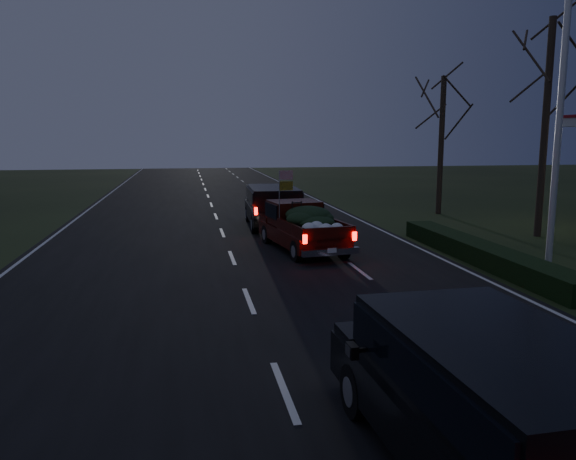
{
  "coord_description": "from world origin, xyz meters",
  "views": [
    {
      "loc": [
        -1.43,
        -13.18,
        3.96
      ],
      "look_at": [
        1.44,
        2.6,
        1.3
      ],
      "focal_mm": 35.0,
      "sensor_mm": 36.0,
      "label": 1
    }
  ],
  "objects": [
    {
      "name": "hedge_row",
      "position": [
        7.8,
        3.0,
        0.3
      ],
      "size": [
        1.0,
        10.0,
        0.6
      ],
      "primitive_type": "cube",
      "color": "black",
      "rests_on": "ground"
    },
    {
      "name": "road_asphalt",
      "position": [
        0.0,
        0.0,
        0.01
      ],
      "size": [
        14.0,
        120.0,
        0.02
      ],
      "primitive_type": "cube",
      "color": "black",
      "rests_on": "ground"
    },
    {
      "name": "ground",
      "position": [
        0.0,
        0.0,
        0.0
      ],
      "size": [
        120.0,
        120.0,
        0.0
      ],
      "primitive_type": "plane",
      "color": "black",
      "rests_on": "ground"
    },
    {
      "name": "lead_suv",
      "position": [
        2.31,
        11.1,
        1.11
      ],
      "size": [
        2.31,
        5.17,
        1.47
      ],
      "rotation": [
        0.0,
        0.0,
        -0.04
      ],
      "color": "black",
      "rests_on": "ground"
    },
    {
      "name": "light_pole",
      "position": [
        9.5,
        2.0,
        5.48
      ],
      "size": [
        0.5,
        0.9,
        9.16
      ],
      "color": "silver",
      "rests_on": "ground"
    },
    {
      "name": "rear_suv",
      "position": [
        1.9,
        -7.76,
        1.12
      ],
      "size": [
        2.51,
        5.22,
        1.48
      ],
      "rotation": [
        0.0,
        0.0,
        0.03
      ],
      "color": "black",
      "rests_on": "ground"
    },
    {
      "name": "pickup_truck",
      "position": [
        2.55,
        5.9,
        0.95
      ],
      "size": [
        2.51,
        5.03,
        2.52
      ],
      "rotation": [
        0.0,
        0.0,
        0.15
      ],
      "color": "#3D0D08",
      "rests_on": "ground"
    },
    {
      "name": "bare_tree_far",
      "position": [
        11.5,
        14.0,
        5.23
      ],
      "size": [
        3.6,
        3.6,
        7.0
      ],
      "color": "black",
      "rests_on": "ground"
    },
    {
      "name": "bare_tree_mid",
      "position": [
        12.5,
        7.0,
        6.35
      ],
      "size": [
        3.6,
        3.6,
        8.5
      ],
      "color": "black",
      "rests_on": "ground"
    }
  ]
}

